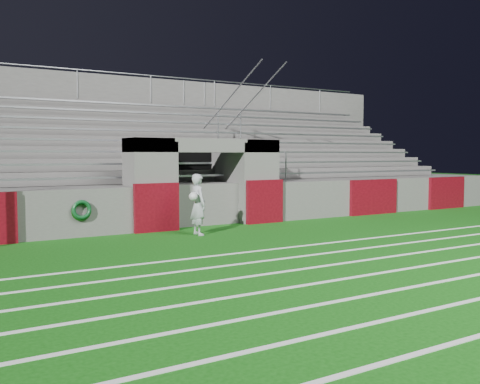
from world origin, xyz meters
TOP-DOWN VIEW (x-y plane):
  - ground at (0.00, 0.00)m, footprint 90.00×90.00m
  - field_markings at (0.00, -5.00)m, footprint 28.00×8.09m
  - stadium_structure at (0.00, 7.97)m, footprint 26.00×8.48m
  - goalkeeper_with_ball at (-1.09, 1.83)m, footprint 0.53×0.59m
  - hose_coil at (-3.86, 2.93)m, footprint 0.52×0.15m

SIDE VIEW (x-z plane):
  - ground at x=0.00m, z-range 0.00..0.00m
  - field_markings at x=0.00m, z-range 0.00..0.01m
  - hose_coil at x=-3.86m, z-range 0.44..0.99m
  - goalkeeper_with_ball at x=-1.09m, z-range 0.01..1.63m
  - stadium_structure at x=0.00m, z-range -1.22..4.20m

